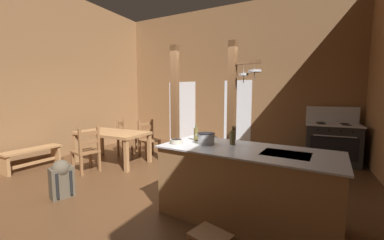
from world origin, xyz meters
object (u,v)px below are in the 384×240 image
dining_table (112,135)px  backpack (62,178)px  bottle_tall_on_counter (232,137)px  ladderback_chair_at_table_end (148,139)px  bench_along_left_wall (32,155)px  ladderback_chair_near_window (87,151)px  ladderback_chair_by_post (125,137)px  bottle_short_on_counter (196,134)px  kitchen_island (245,184)px  stove_range (332,143)px  mixing_bowl_on_counter (176,141)px  stockpot_on_counter (206,138)px

dining_table → backpack: dining_table is taller
backpack → bottle_tall_on_counter: 2.72m
ladderback_chair_at_table_end → bench_along_left_wall: size_ratio=0.83×
bottle_tall_on_counter → ladderback_chair_near_window: bearing=177.0°
backpack → bottle_tall_on_counter: bearing=18.2°
ladderback_chair_near_window → bottle_tall_on_counter: (3.14, -0.17, 0.58)m
ladderback_chair_by_post → bottle_short_on_counter: 3.51m
kitchen_island → ladderback_chair_at_table_end: bearing=147.1°
bench_along_left_wall → bottle_short_on_counter: size_ratio=4.55×
stove_range → dining_table: 5.23m
backpack → mixing_bowl_on_counter: bearing=16.2°
dining_table → backpack: 1.91m
stove_range → mixing_bowl_on_counter: stove_range is taller
ladderback_chair_at_table_end → backpack: bearing=-83.4°
backpack → bottle_tall_on_counter: size_ratio=2.37×
bench_along_left_wall → ladderback_chair_by_post: bearing=66.2°
stockpot_on_counter → mixing_bowl_on_counter: (-0.38, -0.16, -0.05)m
ladderback_chair_at_table_end → stockpot_on_counter: (2.46, -1.91, 0.55)m
bottle_tall_on_counter → ladderback_chair_by_post: bearing=153.8°
dining_table → bench_along_left_wall: (-1.22, -1.13, -0.35)m
stove_range → mixing_bowl_on_counter: bearing=-121.6°
stove_range → bottle_tall_on_counter: stove_range is taller
stove_range → ladderback_chair_near_window: bearing=-146.3°
bench_along_left_wall → bottle_short_on_counter: 3.94m
dining_table → stockpot_on_counter: (2.87, -1.06, 0.35)m
kitchen_island → dining_table: 3.60m
mixing_bowl_on_counter → backpack: bearing=-163.8°
stove_range → bottle_tall_on_counter: 3.61m
bench_along_left_wall → backpack: size_ratio=1.93×
ladderback_chair_by_post → stockpot_on_counter: 3.78m
dining_table → ladderback_chair_at_table_end: bearing=64.3°
stove_range → bottle_tall_on_counter: size_ratio=5.24×
bench_along_left_wall → mixing_bowl_on_counter: size_ratio=6.72×
dining_table → ladderback_chair_at_table_end: ladderback_chair_at_table_end is taller
dining_table → bottle_tall_on_counter: size_ratio=6.76×
ladderback_chair_at_table_end → stockpot_on_counter: 3.17m
mixing_bowl_on_counter → bottle_short_on_counter: bottle_short_on_counter is taller
stove_range → ladderback_chair_at_table_end: stove_range is taller
dining_table → ladderback_chair_near_window: ladderback_chair_near_window is taller
backpack → mixing_bowl_on_counter: 1.96m
stockpot_on_counter → bottle_short_on_counter: (-0.23, 0.15, 0.02)m
ladderback_chair_near_window → ladderback_chair_by_post: same height
kitchen_island → dining_table: (-3.43, 1.10, 0.19)m
kitchen_island → ladderback_chair_by_post: size_ratio=2.36×
ladderback_chair_at_table_end → bench_along_left_wall: ladderback_chair_at_table_end is taller
dining_table → backpack: bearing=-67.8°
stockpot_on_counter → bottle_short_on_counter: size_ratio=1.23×
ladderback_chair_near_window → bottle_short_on_counter: 2.65m
backpack → bottle_short_on_counter: (1.93, 0.83, 0.71)m
dining_table → ladderback_chair_by_post: (-0.35, 0.82, -0.20)m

